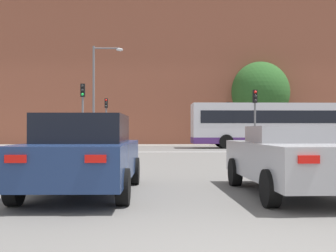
# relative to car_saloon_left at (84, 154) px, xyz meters

# --- Properties ---
(stop_line_strip) EXTENTS (8.11, 0.30, 0.01)m
(stop_line_strip) POSITION_rel_car_saloon_left_xyz_m (2.18, 16.44, -0.80)
(stop_line_strip) COLOR silver
(stop_line_strip) RESTS_ON ground_plane
(far_pavement) EXTENTS (69.01, 2.50, 0.01)m
(far_pavement) POSITION_rel_car_saloon_left_xyz_m (2.18, 28.24, -0.80)
(far_pavement) COLOR gray
(far_pavement) RESTS_ON ground_plane
(brick_civic_building) EXTENTS (39.10, 15.38, 21.76)m
(brick_civic_building) POSITION_rel_car_saloon_left_xyz_m (3.35, 38.23, 7.54)
(brick_civic_building) COLOR brown
(brick_civic_building) RESTS_ON ground_plane
(car_saloon_left) EXTENTS (2.13, 4.62, 1.60)m
(car_saloon_left) POSITION_rel_car_saloon_left_xyz_m (0.00, 0.00, 0.00)
(car_saloon_left) COLOR navy
(car_saloon_left) RESTS_ON ground_plane
(car_roadster_right) EXTENTS (2.07, 4.52, 1.37)m
(car_roadster_right) POSITION_rel_car_saloon_left_xyz_m (4.21, -0.25, -0.09)
(car_roadster_right) COLOR #9E9EA3
(car_roadster_right) RESTS_ON ground_plane
(bus_crossing_lead) EXTENTS (12.11, 2.76, 3.24)m
(bus_crossing_lead) POSITION_rel_car_saloon_left_xyz_m (10.16, 21.98, 0.94)
(bus_crossing_lead) COLOR silver
(bus_crossing_lead) RESTS_ON ground_plane
(traffic_light_near_left) EXTENTS (0.26, 0.31, 4.12)m
(traffic_light_near_left) POSITION_rel_car_saloon_left_xyz_m (-2.97, 16.98, 1.97)
(traffic_light_near_left) COLOR slate
(traffic_light_near_left) RESTS_ON ground_plane
(traffic_light_near_right) EXTENTS (0.26, 0.31, 3.78)m
(traffic_light_near_right) POSITION_rel_car_saloon_left_xyz_m (7.55, 16.99, 1.76)
(traffic_light_near_right) COLOR slate
(traffic_light_near_right) RESTS_ON ground_plane
(traffic_light_far_right) EXTENTS (0.26, 0.31, 3.75)m
(traffic_light_far_right) POSITION_rel_car_saloon_left_xyz_m (7.74, 27.73, 1.73)
(traffic_light_far_right) COLOR slate
(traffic_light_far_right) RESTS_ON ground_plane
(traffic_light_far_left) EXTENTS (0.26, 0.31, 4.01)m
(traffic_light_far_left) POSITION_rel_car_saloon_left_xyz_m (-2.76, 27.26, 1.90)
(traffic_light_far_left) COLOR slate
(traffic_light_far_left) RESTS_ON ground_plane
(street_lamp_junction) EXTENTS (2.19, 0.36, 7.36)m
(street_lamp_junction) POSITION_rel_car_saloon_left_xyz_m (-2.64, 21.73, 3.69)
(street_lamp_junction) COLOR slate
(street_lamp_junction) RESTS_ON ground_plane
(pedestrian_waiting) EXTENTS (0.45, 0.42, 1.57)m
(pedestrian_waiting) POSITION_rel_car_saloon_left_xyz_m (11.37, 27.84, 0.10)
(pedestrian_waiting) COLOR brown
(pedestrian_waiting) RESTS_ON ground_plane
(tree_by_building) EXTENTS (5.59, 5.59, 7.83)m
(tree_by_building) POSITION_rel_car_saloon_left_xyz_m (11.37, 31.10, 4.08)
(tree_by_building) COLOR #4C3823
(tree_by_building) RESTS_ON ground_plane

